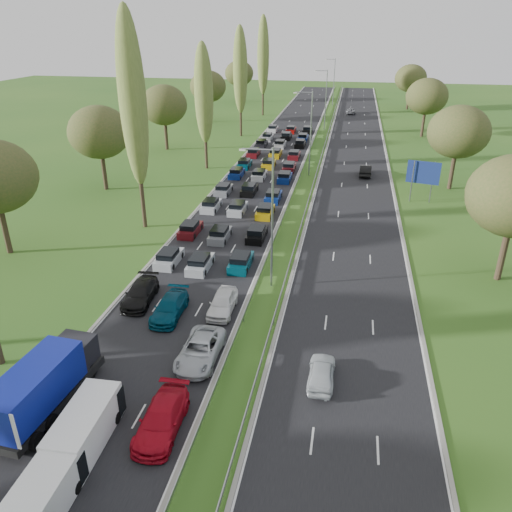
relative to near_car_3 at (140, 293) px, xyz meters
The scene contains 21 objects.
ground 42.83m from the near_car_3, 76.49° to the left, with size 260.00×260.00×0.00m, color #29561B.
near_carriageway 44.27m from the near_car_3, 85.78° to the left, with size 10.50×215.00×0.04m, color black.
far_carriageway 47.22m from the near_car_3, 69.21° to the left, with size 10.50×215.00×0.04m, color black.
central_reservation 45.26m from the near_car_3, 77.23° to the left, with size 2.36×215.00×0.32m.
lamp_columns 41.22m from the near_car_3, 75.84° to the left, with size 0.18×140.18×12.00m.
poplar_row 32.55m from the near_car_3, 101.37° to the left, with size 2.80×127.80×22.44m.
woodland_left 30.14m from the near_car_3, 124.21° to the left, with size 8.00×166.00×11.10m.
woodland_right 41.47m from the near_car_3, 43.81° to the left, with size 8.00×153.00×11.10m.
traffic_queue_fill 39.26m from the near_car_3, 85.29° to the left, with size 9.03×68.40×0.80m.
near_car_3 is the anchor object (origin of this frame).
near_car_7 3.47m from the near_car_3, 27.64° to the right, with size 2.05×5.03×1.46m, color #053B52.
near_car_10 9.54m from the near_car_3, 43.03° to the right, with size 2.48×5.38×1.50m, color #B0B4BA.
near_car_11 14.72m from the near_car_3, 62.83° to the right, with size 2.14×5.27×1.53m, color #AD0A1B.
near_car_12 6.93m from the near_car_3, ahead, with size 1.84×4.58×1.56m, color white.
far_car_0 16.79m from the near_car_3, 25.71° to the right, with size 1.65×4.09×1.39m, color silver.
far_car_1 44.90m from the near_car_3, 66.00° to the left, with size 1.67×4.80×1.58m, color black.
far_car_2 97.66m from the near_car_3, 81.09° to the left, with size 2.19×4.76×1.32m, color slate.
blue_lorry 12.77m from the near_car_3, 91.47° to the right, with size 2.32×8.35×3.52m.
white_van_front 19.41m from the near_car_3, 80.28° to the right, with size 1.99×5.06×2.04m.
white_van_rear 14.85m from the near_car_3, 77.98° to the right, with size 2.10×5.36×2.15m.
direction_sign 39.20m from the near_car_3, 50.43° to the left, with size 3.91×1.05×5.20m.
Camera 1 is at (10.29, 5.53, 20.64)m, focal length 35.00 mm.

